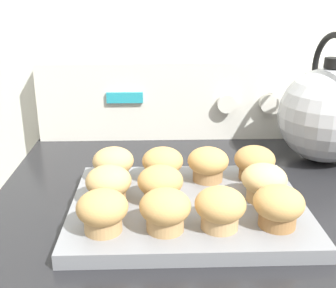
% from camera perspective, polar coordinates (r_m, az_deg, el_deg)
% --- Properties ---
extents(wall_back, '(8.00, 0.05, 2.40)m').
position_cam_1_polar(wall_back, '(1.04, 3.76, 18.34)').
color(wall_back, silver).
rests_on(wall_back, ground_plane).
extents(control_panel, '(0.74, 0.07, 0.18)m').
position_cam_1_polar(control_panel, '(1.02, 3.88, 5.97)').
color(control_panel, silver).
rests_on(control_panel, stove_range).
extents(muffin_pan, '(0.37, 0.29, 0.02)m').
position_cam_1_polar(muffin_pan, '(0.68, 2.68, -8.54)').
color(muffin_pan, slate).
rests_on(muffin_pan, stove_range).
extents(muffin_r0_c0, '(0.07, 0.07, 0.06)m').
position_cam_1_polar(muffin_r0_c0, '(0.59, -8.87, -8.94)').
color(muffin_r0_c0, tan).
rests_on(muffin_r0_c0, muffin_pan).
extents(muffin_r0_c1, '(0.07, 0.07, 0.06)m').
position_cam_1_polar(muffin_r0_c1, '(0.59, -0.38, -8.90)').
color(muffin_r0_c1, tan).
rests_on(muffin_r0_c1, muffin_pan).
extents(muffin_r0_c2, '(0.07, 0.07, 0.06)m').
position_cam_1_polar(muffin_r0_c2, '(0.60, 7.07, -8.58)').
color(muffin_r0_c2, tan).
rests_on(muffin_r0_c2, muffin_pan).
extents(muffin_r0_c3, '(0.07, 0.07, 0.06)m').
position_cam_1_polar(muffin_r0_c3, '(0.62, 14.73, -8.14)').
color(muffin_r0_c3, olive).
rests_on(muffin_r0_c3, muffin_pan).
extents(muffin_r1_c0, '(0.07, 0.07, 0.06)m').
position_cam_1_polar(muffin_r1_c0, '(0.67, -8.04, -5.41)').
color(muffin_r1_c0, '#A37A4C').
rests_on(muffin_r1_c0, muffin_pan).
extents(muffin_r1_c1, '(0.07, 0.07, 0.06)m').
position_cam_1_polar(muffin_r1_c1, '(0.66, -1.04, -5.45)').
color(muffin_r1_c1, tan).
rests_on(muffin_r1_c1, muffin_pan).
extents(muffin_r1_c3, '(0.07, 0.07, 0.06)m').
position_cam_1_polar(muffin_r1_c3, '(0.68, 12.87, -5.04)').
color(muffin_r1_c3, tan).
rests_on(muffin_r1_c3, muffin_pan).
extents(muffin_r2_c0, '(0.07, 0.07, 0.06)m').
position_cam_1_polar(muffin_r2_c0, '(0.74, -7.41, -2.67)').
color(muffin_r2_c0, olive).
rests_on(muffin_r2_c0, muffin_pan).
extents(muffin_r2_c1, '(0.07, 0.07, 0.06)m').
position_cam_1_polar(muffin_r2_c1, '(0.74, -0.73, -2.70)').
color(muffin_r2_c1, olive).
rests_on(muffin_r2_c1, muffin_pan).
extents(muffin_r2_c2, '(0.07, 0.07, 0.06)m').
position_cam_1_polar(muffin_r2_c2, '(0.74, 5.44, -2.67)').
color(muffin_r2_c2, '#A37A4C').
rests_on(muffin_r2_c2, muffin_pan).
extents(muffin_r2_c3, '(0.07, 0.07, 0.06)m').
position_cam_1_polar(muffin_r2_c3, '(0.76, 11.64, -2.43)').
color(muffin_r2_c3, olive).
rests_on(muffin_r2_c3, muffin_pan).
extents(tea_kettle, '(0.19, 0.23, 0.26)m').
position_cam_1_polar(tea_kettle, '(0.92, 20.72, 3.85)').
color(tea_kettle, '#ADAFB5').
rests_on(tea_kettle, stove_range).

